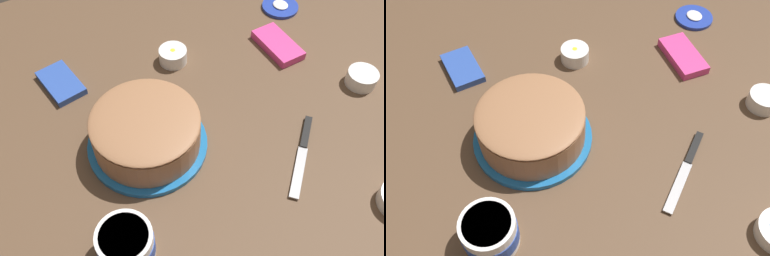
# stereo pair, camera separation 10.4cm
# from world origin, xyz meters

# --- Properties ---
(ground_plane) EXTENTS (1.54, 1.54, 0.00)m
(ground_plane) POSITION_xyz_m (0.00, 0.00, 0.00)
(ground_plane) COLOR brown
(frosted_cake) EXTENTS (0.29, 0.29, 0.11)m
(frosted_cake) POSITION_xyz_m (0.05, 0.16, 0.05)
(frosted_cake) COLOR #1E6BB2
(frosted_cake) RESTS_ON ground_plane
(frosting_tub) EXTENTS (0.11, 0.11, 0.09)m
(frosting_tub) POSITION_xyz_m (-0.18, 0.31, 0.04)
(frosting_tub) COLOR white
(frosting_tub) RESTS_ON ground_plane
(frosting_tub_lid) EXTENTS (0.11, 0.11, 0.02)m
(frosting_tub_lid) POSITION_xyz_m (0.31, -0.43, 0.01)
(frosting_tub_lid) COLOR #233DAD
(frosting_tub_lid) RESTS_ON ground_plane
(spreading_knife) EXTENTS (0.18, 0.18, 0.01)m
(spreading_knife) POSITION_xyz_m (-0.15, -0.16, 0.01)
(spreading_knife) COLOR silver
(spreading_knife) RESTS_ON ground_plane
(sprinkle_bowl_pink) EXTENTS (0.08, 0.08, 0.04)m
(sprinkle_bowl_pink) POSITION_xyz_m (-0.05, -0.42, 0.02)
(sprinkle_bowl_pink) COLOR white
(sprinkle_bowl_pink) RESTS_ON ground_plane
(sprinkle_bowl_yellow) EXTENTS (0.08, 0.08, 0.04)m
(sprinkle_bowl_yellow) POSITION_xyz_m (0.27, -0.03, 0.02)
(sprinkle_bowl_yellow) COLOR white
(sprinkle_bowl_yellow) RESTS_ON ground_plane
(candy_box_lower) EXTENTS (0.15, 0.08, 0.02)m
(candy_box_lower) POSITION_xyz_m (0.17, -0.31, 0.01)
(candy_box_lower) COLOR #E53D8E
(candy_box_lower) RESTS_ON ground_plane
(candy_box_upper) EXTENTS (0.15, 0.10, 0.02)m
(candy_box_upper) POSITION_xyz_m (0.33, 0.28, 0.01)
(candy_box_upper) COLOR #2D51B2
(candy_box_upper) RESTS_ON ground_plane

